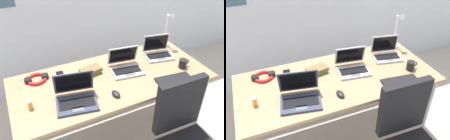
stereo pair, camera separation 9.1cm
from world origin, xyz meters
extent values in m
plane|color=#B7AD9E|center=(0.00, 0.00, 0.00)|extent=(12.00, 12.00, 0.00)
cube|color=#9E7A56|center=(0.00, 0.00, 0.72)|extent=(1.80, 0.80, 0.03)
cylinder|color=#B2B5BA|center=(0.84, -0.34, 0.35)|extent=(0.04, 0.04, 0.71)
cylinder|color=#B2B5BA|center=(-0.84, 0.34, 0.35)|extent=(0.04, 0.04, 0.71)
cylinder|color=#B2B5BA|center=(0.84, 0.34, 0.35)|extent=(0.04, 0.04, 0.71)
cylinder|color=white|center=(0.80, 0.31, 0.75)|extent=(0.12, 0.12, 0.02)
cylinder|color=white|center=(0.80, 0.31, 0.93)|extent=(0.02, 0.02, 0.34)
cylinder|color=white|center=(0.80, 0.27, 1.10)|extent=(0.01, 0.08, 0.01)
cone|color=white|center=(0.80, 0.23, 1.10)|extent=(0.07, 0.09, 0.09)
cube|color=#B7BABC|center=(0.16, 0.01, 0.75)|extent=(0.32, 0.24, 0.02)
cube|color=black|center=(0.16, 0.01, 0.76)|extent=(0.27, 0.14, 0.00)
cube|color=#595B60|center=(0.15, -0.05, 0.76)|extent=(0.09, 0.06, 0.00)
cube|color=#B7BABC|center=(0.18, 0.14, 0.86)|extent=(0.30, 0.11, 0.19)
cube|color=black|center=(0.18, 0.13, 0.86)|extent=(0.27, 0.09, 0.16)
cube|color=#B7BABC|center=(0.59, 0.11, 0.75)|extent=(0.31, 0.24, 0.02)
cube|color=black|center=(0.59, 0.11, 0.76)|extent=(0.26, 0.15, 0.00)
cube|color=#595B60|center=(0.58, 0.05, 0.76)|extent=(0.09, 0.06, 0.00)
cube|color=#B7BABC|center=(0.61, 0.21, 0.86)|extent=(0.28, 0.08, 0.19)
cube|color=black|center=(0.61, 0.21, 0.86)|extent=(0.25, 0.07, 0.16)
cube|color=#33384C|center=(-0.41, -0.22, 0.75)|extent=(0.35, 0.27, 0.02)
cube|color=black|center=(-0.41, -0.22, 0.76)|extent=(0.30, 0.17, 0.00)
cube|color=#595B60|center=(-0.42, -0.29, 0.76)|extent=(0.10, 0.06, 0.00)
cube|color=#33384C|center=(-0.38, -0.08, 0.87)|extent=(0.32, 0.12, 0.21)
cube|color=black|center=(-0.38, -0.09, 0.87)|extent=(0.29, 0.10, 0.18)
cube|color=black|center=(0.48, -0.28, 0.75)|extent=(0.34, 0.16, 0.02)
ellipsoid|color=black|center=(-0.08, -0.24, 0.76)|extent=(0.07, 0.10, 0.03)
cube|color=black|center=(-0.42, 0.22, 0.74)|extent=(0.08, 0.14, 0.01)
torus|color=red|center=(-0.63, 0.25, 0.75)|extent=(0.18, 0.18, 0.03)
cylinder|color=black|center=(-0.70, 0.25, 0.76)|extent=(0.06, 0.06, 0.04)
cylinder|color=black|center=(-0.55, 0.25, 0.76)|extent=(0.06, 0.06, 0.04)
cylinder|color=gold|center=(-0.74, -0.09, 0.77)|extent=(0.04, 0.04, 0.06)
cylinder|color=white|center=(-0.74, -0.09, 0.81)|extent=(0.04, 0.04, 0.01)
cube|color=#336638|center=(-0.16, 0.13, 0.75)|extent=(0.19, 0.12, 0.02)
cube|color=brown|center=(-0.15, 0.14, 0.78)|extent=(0.21, 0.15, 0.03)
cylinder|color=black|center=(0.68, -0.15, 0.78)|extent=(0.08, 0.08, 0.09)
torus|color=black|center=(0.73, -0.15, 0.79)|extent=(0.05, 0.01, 0.05)
cube|color=black|center=(0.33, -0.55, 0.73)|extent=(0.42, 0.07, 0.48)
camera|label=1|loc=(-0.75, -1.56, 2.01)|focal=37.74mm
camera|label=2|loc=(-0.66, -1.60, 2.01)|focal=37.74mm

